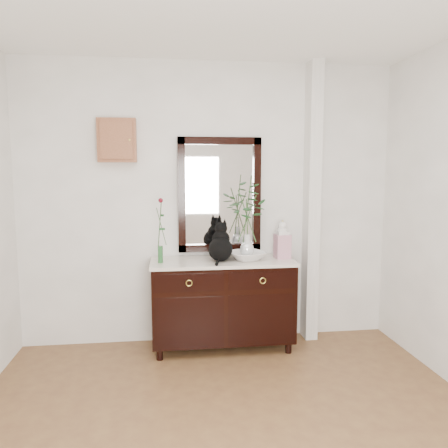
{
  "coord_description": "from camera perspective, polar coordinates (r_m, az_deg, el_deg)",
  "views": [
    {
      "loc": [
        -0.39,
        -2.21,
        1.69
      ],
      "look_at": [
        0.1,
        1.63,
        1.2
      ],
      "focal_mm": 35.0,
      "sensor_mm": 36.0,
      "label": 1
    }
  ],
  "objects": [
    {
      "name": "lotus_bowl",
      "position": [
        4.06,
        3.0,
        -4.16
      ],
      "size": [
        0.41,
        0.41,
        0.08
      ],
      "primitive_type": "imported",
      "rotation": [
        0.0,
        0.0,
        0.33
      ],
      "color": "white",
      "rests_on": "sideboard"
    },
    {
      "name": "sideboard",
      "position": [
        4.15,
        -0.18,
        -9.81
      ],
      "size": [
        1.33,
        0.52,
        0.82
      ],
      "color": "black",
      "rests_on": "ground"
    },
    {
      "name": "cat",
      "position": [
        4.0,
        -0.46,
        -2.28
      ],
      "size": [
        0.31,
        0.35,
        0.36
      ],
      "primitive_type": null,
      "rotation": [
        0.0,
        0.0,
        -0.19
      ],
      "color": "black",
      "rests_on": "sideboard"
    },
    {
      "name": "wall_mirror",
      "position": [
        4.22,
        -0.58,
        3.81
      ],
      "size": [
        0.8,
        0.06,
        1.1
      ],
      "color": "black",
      "rests_on": "wall_back"
    },
    {
      "name": "ginger_jar",
      "position": [
        4.15,
        7.62,
        -1.98
      ],
      "size": [
        0.15,
        0.15,
        0.36
      ],
      "primitive_type": null,
      "rotation": [
        0.0,
        0.0,
        0.09
      ],
      "color": "white",
      "rests_on": "sideboard"
    },
    {
      "name": "key_cabinet",
      "position": [
        4.19,
        -13.8,
        10.56
      ],
      "size": [
        0.35,
        0.1,
        0.4
      ],
      "primitive_type": "cube",
      "color": "brown",
      "rests_on": "wall_back"
    },
    {
      "name": "vase_branches",
      "position": [
        4.0,
        3.04,
        0.98
      ],
      "size": [
        0.38,
        0.38,
        0.77
      ],
      "primitive_type": null,
      "rotation": [
        0.0,
        0.0,
        0.03
      ],
      "color": "silver",
      "rests_on": "lotus_bowl"
    },
    {
      "name": "pilaster",
      "position": [
        4.35,
        11.38,
        2.59
      ],
      "size": [
        0.12,
        0.2,
        2.7
      ],
      "primitive_type": "cube",
      "color": "white",
      "rests_on": "ground"
    },
    {
      "name": "wall_back",
      "position": [
        4.22,
        -1.95,
        2.59
      ],
      "size": [
        3.6,
        0.04,
        2.7
      ],
      "primitive_type": "cube",
      "color": "white",
      "rests_on": "ground"
    },
    {
      "name": "bud_vase_rose",
      "position": [
        3.93,
        -8.36,
        -0.8
      ],
      "size": [
        0.09,
        0.09,
        0.59
      ],
      "primitive_type": null,
      "rotation": [
        0.0,
        0.0,
        -0.31
      ],
      "color": "#28612F",
      "rests_on": "sideboard"
    }
  ]
}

